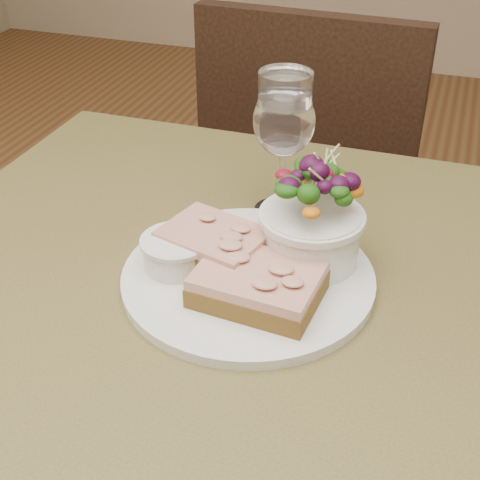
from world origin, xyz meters
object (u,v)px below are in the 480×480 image
(cafe_table, at_px, (222,357))
(chair_far, at_px, (317,254))
(ramekin, at_px, (176,251))
(wine_glass, at_px, (284,125))
(dinner_plate, at_px, (248,277))
(sandwich_back, at_px, (214,243))
(salad_bowl, at_px, (312,214))
(sandwich_front, at_px, (258,284))

(cafe_table, xyz_separation_m, chair_far, (-0.04, 0.75, -0.36))
(ramekin, relative_size, wine_glass, 0.42)
(dinner_plate, relative_size, wine_glass, 1.61)
(chair_far, relative_size, sandwich_back, 6.80)
(dinner_plate, bearing_deg, chair_far, 94.82)
(sandwich_back, bearing_deg, salad_bowl, 36.34)
(sandwich_front, relative_size, wine_glass, 0.77)
(chair_far, bearing_deg, salad_bowl, 102.90)
(ramekin, bearing_deg, cafe_table, -11.86)
(dinner_plate, relative_size, sandwich_front, 2.07)
(chair_far, xyz_separation_m, sandwich_back, (0.02, -0.72, 0.49))
(sandwich_back, height_order, ramekin, sandwich_back)
(sandwich_back, bearing_deg, cafe_table, -45.08)
(cafe_table, xyz_separation_m, salad_bowl, (0.08, 0.07, 0.17))
(dinner_plate, height_order, ramekin, ramekin)
(ramekin, bearing_deg, chair_far, 88.51)
(cafe_table, distance_m, ramekin, 0.14)
(dinner_plate, height_order, wine_glass, wine_glass)
(dinner_plate, relative_size, salad_bowl, 2.21)
(dinner_plate, xyz_separation_m, ramekin, (-0.08, -0.01, 0.03))
(sandwich_front, relative_size, salad_bowl, 1.07)
(sandwich_front, height_order, sandwich_back, sandwich_back)
(sandwich_front, bearing_deg, sandwich_back, 149.08)
(cafe_table, distance_m, sandwich_back, 0.14)
(dinner_plate, relative_size, ramekin, 3.86)
(cafe_table, xyz_separation_m, sandwich_back, (-0.02, 0.03, 0.14))
(chair_far, height_order, salad_bowl, chair_far)
(dinner_plate, height_order, sandwich_front, sandwich_front)
(sandwich_back, distance_m, ramekin, 0.04)
(chair_far, height_order, wine_glass, wine_glass)
(dinner_plate, distance_m, ramekin, 0.09)
(wine_glass, bearing_deg, sandwich_front, -81.56)
(chair_far, relative_size, sandwich_front, 6.64)
(sandwich_front, relative_size, sandwich_back, 1.03)
(ramekin, distance_m, wine_glass, 0.21)
(dinner_plate, bearing_deg, salad_bowl, 40.37)
(sandwich_back, distance_m, salad_bowl, 0.11)
(sandwich_front, xyz_separation_m, salad_bowl, (0.03, 0.09, 0.04))
(chair_far, xyz_separation_m, salad_bowl, (0.12, -0.68, 0.53))
(chair_far, xyz_separation_m, sandwich_front, (0.08, -0.77, 0.49))
(sandwich_back, bearing_deg, sandwich_front, -20.26)
(salad_bowl, bearing_deg, chair_far, 99.93)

